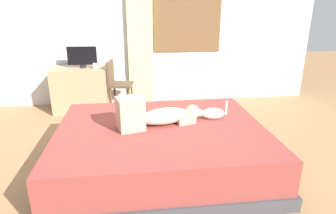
# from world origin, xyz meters

# --- Properties ---
(ground_plane) EXTENTS (16.00, 16.00, 0.00)m
(ground_plane) POSITION_xyz_m (0.00, 0.00, 0.00)
(ground_plane) COLOR olive
(back_wall_with_window) EXTENTS (6.40, 0.14, 2.90)m
(back_wall_with_window) POSITION_xyz_m (0.02, 2.48, 1.45)
(back_wall_with_window) COLOR silver
(back_wall_with_window) RESTS_ON ground
(bed) EXTENTS (2.26, 1.83, 0.49)m
(bed) POSITION_xyz_m (0.13, 0.01, 0.24)
(bed) COLOR #38383D
(bed) RESTS_ON ground
(person_lying) EXTENTS (0.94, 0.47, 0.34)m
(person_lying) POSITION_xyz_m (0.09, 0.08, 0.60)
(person_lying) COLOR #CCB299
(person_lying) RESTS_ON bed
(cat) EXTENTS (0.36, 0.13, 0.21)m
(cat) POSITION_xyz_m (0.73, 0.17, 0.56)
(cat) COLOR silver
(cat) RESTS_ON bed
(desk) EXTENTS (0.90, 0.56, 0.74)m
(desk) POSITION_xyz_m (-1.03, 2.08, 0.37)
(desk) COLOR #997A56
(desk) RESTS_ON ground
(tv_monitor) EXTENTS (0.48, 0.10, 0.35)m
(tv_monitor) POSITION_xyz_m (-0.96, 2.08, 0.92)
(tv_monitor) COLOR black
(tv_monitor) RESTS_ON desk
(cup) EXTENTS (0.06, 0.06, 0.09)m
(cup) POSITION_xyz_m (-0.76, 2.00, 0.78)
(cup) COLOR white
(cup) RESTS_ON desk
(chair_by_desk) EXTENTS (0.44, 0.44, 0.86)m
(chair_by_desk) POSITION_xyz_m (-0.42, 1.98, 0.51)
(chair_by_desk) COLOR #4C3828
(chair_by_desk) RESTS_ON ground
(curtain_left) EXTENTS (0.44, 0.06, 2.44)m
(curtain_left) POSITION_xyz_m (0.01, 2.36, 1.22)
(curtain_left) COLOR #ADCC75
(curtain_left) RESTS_ON ground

